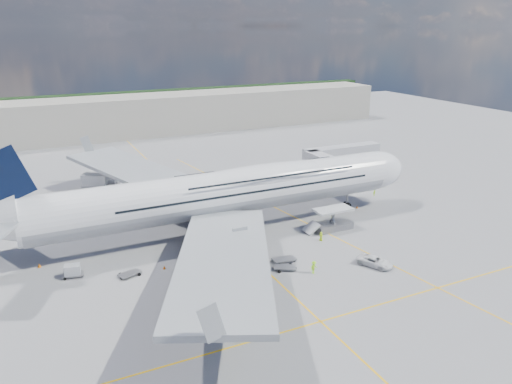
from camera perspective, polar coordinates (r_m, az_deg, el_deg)
name	(u,v)px	position (r m, az deg, el deg)	size (l,w,h in m)	color
ground	(249,254)	(75.85, -0.85, -7.13)	(300.00, 300.00, 0.00)	gray
taxi_line_main	(249,254)	(75.85, -0.85, -7.13)	(0.25, 220.00, 0.01)	yellow
taxi_line_cross	(321,321)	(60.56, 7.39, -14.46)	(120.00, 0.25, 0.01)	yellow
taxi_line_diag	(296,218)	(89.97, 4.58, -2.96)	(0.25, 100.00, 0.01)	yellow
airliner	(224,192)	(81.91, -3.64, -0.01)	(77.26, 79.15, 23.71)	white
jet_bridge	(337,158)	(104.82, 9.19, 3.90)	(18.80, 12.10, 8.50)	#B7B7BC
cargo_loader	(332,222)	(85.36, 8.64, -3.43)	(8.53, 3.20, 3.67)	silver
terminal	(120,117)	(161.96, -15.28, 8.29)	(180.00, 16.00, 12.00)	#B2AD9E
tree_line	(195,98)	(215.41, -6.96, 10.64)	(160.00, 6.00, 8.00)	#193814
dolly_row_a	(194,314)	(60.06, -7.10, -13.64)	(3.23, 2.40, 1.82)	gray
dolly_row_b	(197,296)	(63.73, -6.74, -11.67)	(3.01, 2.30, 1.69)	gray
dolly_row_c	(130,274)	(71.76, -14.25, -9.02)	(3.35, 2.50, 0.44)	gray
dolly_back	(72,270)	(73.50, -20.24, -8.42)	(3.05, 2.01, 1.78)	gray
dolly_nose_far	(285,267)	(71.38, 3.33, -8.58)	(3.49, 2.95, 0.45)	gray
dolly_nose_near	(284,259)	(73.60, 3.23, -7.68)	(3.45, 2.00, 0.49)	gray
baggage_tug	(258,253)	(74.72, 0.28, -6.97)	(2.49, 1.19, 1.54)	silver
catering_truck_inner	(139,192)	(100.11, -13.28, 0.06)	(7.51, 3.88, 4.28)	gray
catering_truck_outer	(99,184)	(107.37, -17.49, 0.87)	(7.43, 5.26, 4.09)	gray
service_van	(375,261)	(74.08, 13.45, -7.73)	(2.35, 5.09, 1.41)	white
crew_nose	(374,192)	(103.78, 13.39, 0.05)	(0.66, 0.43, 1.80)	#AEEA18
crew_loader	(333,216)	(89.32, 8.76, -2.74)	(0.78, 0.61, 1.60)	#AEEF19
crew_wing	(226,278)	(67.61, -3.43, -9.80)	(0.93, 0.39, 1.58)	#B5F319
crew_van	(321,236)	(80.78, 7.46, -5.05)	(0.75, 0.48, 1.52)	#D2FF1A
crew_tug	(314,267)	(70.42, 6.63, -8.55)	(1.20, 0.69, 1.87)	#A2FF1A
cone_nose	(357,207)	(96.20, 11.48, -1.68)	(0.43, 0.43, 0.54)	orange
cone_wing_left_inner	(163,200)	(99.54, -10.59, -0.90)	(0.50, 0.50, 0.64)	orange
cone_wing_left_outer	(114,198)	(102.81, -15.89, -0.72)	(0.41, 0.41, 0.52)	orange
cone_wing_right_inner	(164,267)	(72.64, -10.45, -8.46)	(0.41, 0.41, 0.52)	orange
cone_wing_right_outer	(225,311)	(61.64, -3.53, -13.40)	(0.42, 0.42, 0.54)	orange
cone_tail	(39,265)	(78.29, -23.53, -7.69)	(0.48, 0.48, 0.62)	orange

